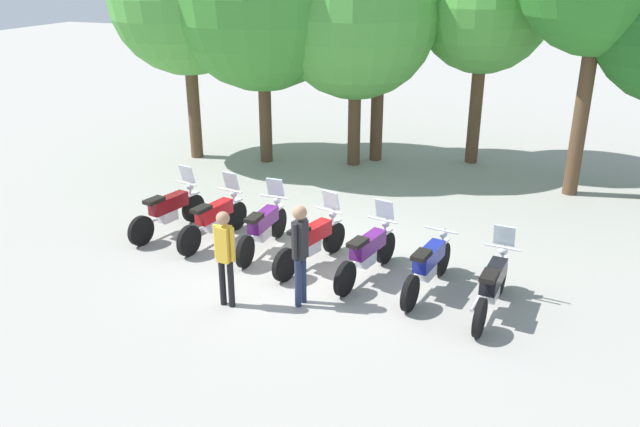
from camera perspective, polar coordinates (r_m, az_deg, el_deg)
name	(u,v)px	position (r m, az deg, el deg)	size (l,w,h in m)	color
ground_plane	(311,265)	(12.56, -0.80, -4.61)	(80.00, 80.00, 0.00)	#9E9B93
motorcycle_0	(169,210)	(14.23, -13.27, 0.31)	(0.77, 2.16, 1.37)	black
motorcycle_1	(214,218)	(13.58, -9.37, -0.42)	(0.71, 2.17, 1.37)	black
motorcycle_2	(263,227)	(13.03, -5.07, -1.18)	(0.62, 2.19, 1.37)	black
motorcycle_3	(312,241)	(12.36, -0.73, -2.42)	(0.84, 2.13, 1.37)	black
motorcycle_4	(368,252)	(11.92, 4.26, -3.43)	(0.76, 2.16, 1.37)	black
motorcycle_5	(428,265)	(11.59, 9.57, -4.55)	(0.71, 2.18, 0.99)	black
motorcycle_6	(492,285)	(11.13, 15.07, -6.11)	(0.64, 2.19, 1.37)	black
person_0	(225,251)	(10.84, -8.45, -3.36)	(0.40, 0.24, 1.73)	black
person_1	(300,247)	(10.73, -1.78, -2.98)	(0.28, 0.41, 1.83)	#232D4C
tree_2	(356,16)	(17.97, 3.25, 17.10)	(4.44, 4.44, 6.36)	brown
tree_4	(485,6)	(18.65, 14.43, 17.44)	(3.65, 3.65, 6.23)	brown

